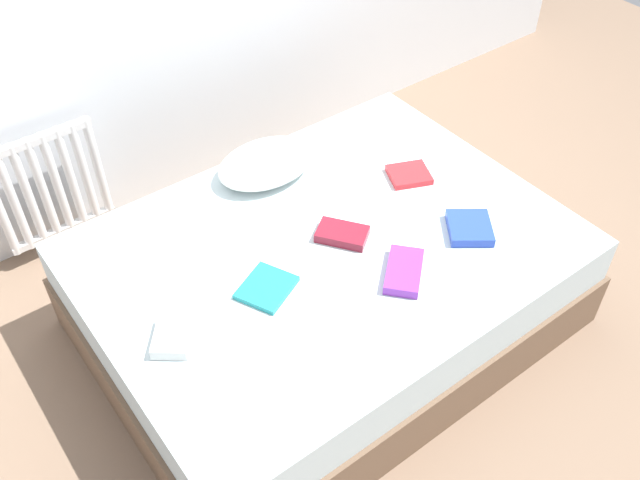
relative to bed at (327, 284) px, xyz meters
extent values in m
plane|color=#7F6651|center=(0.00, 0.00, -0.25)|extent=(8.00, 8.00, 0.00)
cube|color=brown|center=(0.00, 0.00, -0.11)|extent=(2.00, 1.50, 0.28)
cube|color=silver|center=(0.00, 0.00, 0.14)|extent=(1.96, 1.46, 0.22)
cylinder|color=white|center=(-0.93, 1.20, 0.14)|extent=(0.04, 0.04, 0.59)
cylinder|color=white|center=(-0.86, 1.20, 0.14)|extent=(0.04, 0.04, 0.59)
cylinder|color=white|center=(-0.79, 1.20, 0.14)|extent=(0.04, 0.04, 0.59)
cylinder|color=white|center=(-0.72, 1.20, 0.14)|extent=(0.04, 0.04, 0.59)
cylinder|color=white|center=(-0.65, 1.20, 0.14)|extent=(0.04, 0.04, 0.59)
cylinder|color=white|center=(-0.58, 1.20, 0.14)|extent=(0.04, 0.04, 0.59)
cylinder|color=white|center=(-0.51, 1.20, 0.14)|extent=(0.04, 0.04, 0.59)
cube|color=white|center=(-0.76, 1.20, 0.41)|extent=(0.54, 0.04, 0.04)
cube|color=white|center=(-0.76, 1.20, -0.13)|extent=(0.54, 0.04, 0.04)
ellipsoid|color=white|center=(0.06, 0.54, 0.31)|extent=(0.47, 0.34, 0.12)
cube|color=purple|center=(0.13, -0.33, 0.27)|extent=(0.27, 0.26, 0.04)
cube|color=maroon|center=(0.07, -0.01, 0.27)|extent=(0.23, 0.25, 0.04)
cube|color=teal|center=(-0.35, -0.07, 0.26)|extent=(0.26, 0.25, 0.02)
cube|color=white|center=(-0.76, -0.07, 0.28)|extent=(0.21, 0.22, 0.05)
cube|color=#2847B7|center=(0.52, -0.31, 0.27)|extent=(0.26, 0.27, 0.04)
cube|color=red|center=(0.57, 0.12, 0.27)|extent=(0.23, 0.22, 0.03)
camera|label=1|loc=(-1.28, -1.65, 2.27)|focal=39.11mm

